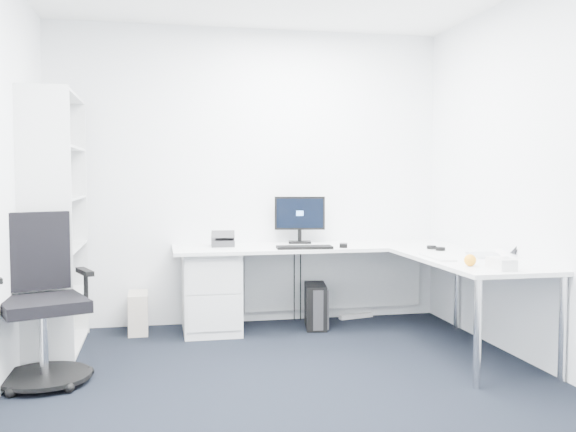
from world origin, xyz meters
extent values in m
plane|color=black|center=(0.00, 0.00, 0.00)|extent=(4.20, 4.20, 0.00)
cube|color=white|center=(0.00, 2.10, 1.35)|extent=(3.60, 0.02, 2.70)
cube|color=white|center=(0.00, -2.10, 1.35)|extent=(3.60, 0.02, 2.70)
cube|color=white|center=(1.80, 0.00, 1.35)|extent=(0.02, 4.20, 2.70)
cube|color=silver|center=(-0.39, 1.77, 0.37)|extent=(0.48, 0.60, 0.74)
cube|color=black|center=(0.54, 1.74, 0.20)|extent=(0.24, 0.42, 0.39)
cube|color=#BAAE9E|center=(-1.01, 1.86, 0.17)|extent=(0.17, 0.37, 0.35)
cube|color=silver|center=(1.01, 2.02, 0.02)|extent=(0.35, 0.14, 0.04)
cube|color=black|center=(0.39, 1.51, 0.75)|extent=(0.48, 0.20, 0.02)
cube|color=black|center=(0.74, 1.53, 0.76)|extent=(0.10, 0.13, 0.04)
cube|color=silver|center=(1.23, 0.70, 0.75)|extent=(0.14, 0.45, 0.01)
sphere|color=orange|center=(1.27, 0.26, 0.78)|extent=(0.08, 0.08, 0.08)
cube|color=silver|center=(1.40, 0.07, 0.78)|extent=(0.12, 0.22, 0.08)
camera|label=1|loc=(-0.83, -3.78, 1.36)|focal=40.00mm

